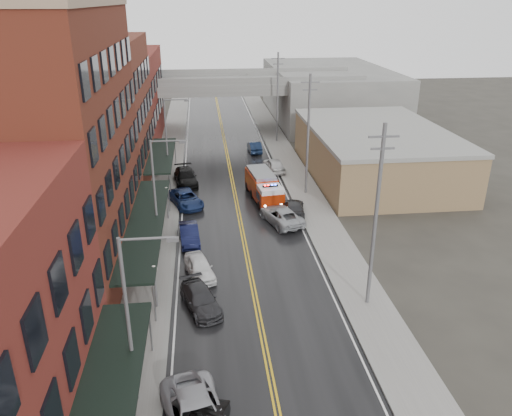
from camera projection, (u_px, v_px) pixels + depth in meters
road at (239, 216)px, 45.60m from camera, size 11.00×160.00×0.02m
sidewalk_left at (158, 219)px, 44.84m from camera, size 3.00×160.00×0.15m
sidewalk_right at (317, 212)px, 46.31m from camera, size 3.00×160.00×0.15m
curb_left at (177, 219)px, 45.01m from camera, size 0.30×160.00×0.15m
curb_right at (300, 213)px, 46.15m from camera, size 0.30×160.00×0.15m
brick_building_b at (53, 147)px, 34.36m from camera, size 9.00×20.00×18.00m
brick_building_c at (101, 114)px, 50.97m from camera, size 9.00×15.00×15.00m
brick_building_far at (125, 98)px, 67.58m from camera, size 9.00×20.00×12.00m
tan_building at (375, 154)px, 55.41m from camera, size 14.00×22.00×5.00m
right_far_block at (328, 93)px, 82.51m from camera, size 18.00×30.00×8.00m
awning_1 at (146, 222)px, 37.28m from camera, size 2.60×18.00×3.09m
awning_2 at (161, 155)px, 53.31m from camera, size 2.60×13.00×3.09m
globe_lamp_1 at (155, 277)px, 31.24m from camera, size 0.44×0.44×3.12m
globe_lamp_2 at (167, 196)px, 44.06m from camera, size 0.44×0.44×3.12m
street_lamp_0 at (133, 312)px, 22.78m from camera, size 2.64×0.22×9.00m
street_lamp_1 at (158, 189)px, 37.44m from camera, size 2.64×0.22×9.00m
street_lamp_2 at (169, 136)px, 52.09m from camera, size 2.64×0.22×9.00m
utility_pole_0 at (376, 216)px, 30.14m from camera, size 1.80×0.24×12.00m
utility_pole_1 at (308, 133)px, 48.46m from camera, size 1.80×0.24×12.00m
utility_pole_2 at (278, 96)px, 66.78m from camera, size 1.80×0.24×12.00m
overpass at (221, 91)px, 72.59m from camera, size 40.00×10.00×7.50m
fire_truck at (264, 186)px, 48.84m from camera, size 3.58×7.41×2.62m
parked_car_left_3 at (201, 299)px, 31.89m from camera, size 3.12×4.91×1.32m
parked_car_left_4 at (199, 267)px, 35.61m from camera, size 2.60×4.40×1.41m
parked_car_left_5 at (189, 234)px, 40.61m from camera, size 1.88×4.38×1.40m
parked_car_left_6 at (186, 199)px, 47.77m from camera, size 3.92×5.59×1.42m
parked_car_left_7 at (186, 177)px, 53.22m from camera, size 2.90×5.72×1.59m
parked_car_right_0 at (281, 215)px, 44.04m from camera, size 3.95×5.76×1.46m
parked_car_right_1 at (294, 208)px, 45.66m from camera, size 2.55×4.93×1.37m
parked_car_right_2 at (274, 165)px, 57.22m from camera, size 2.38×4.77×1.56m
parked_car_right_3 at (254, 147)px, 64.49m from camera, size 1.66×4.31×1.40m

